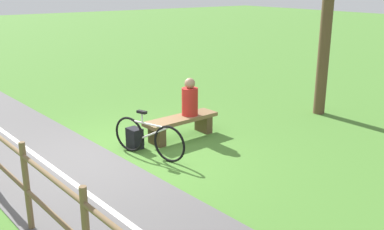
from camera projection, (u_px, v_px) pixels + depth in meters
ground_plane at (117, 157)px, 8.26m from camera, size 80.00×80.00×0.00m
bench at (181, 124)px, 9.22m from camera, size 1.70×0.59×0.46m
person_seated at (190, 99)px, 9.23m from camera, size 0.37×0.37×0.80m
bicycle at (149, 138)px, 8.22m from camera, size 0.62×1.57×0.88m
backpack at (135, 138)px, 8.69m from camera, size 0.29×0.33×0.41m
tree_by_path at (326, 37)px, 10.48m from camera, size 1.05×0.85×4.03m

